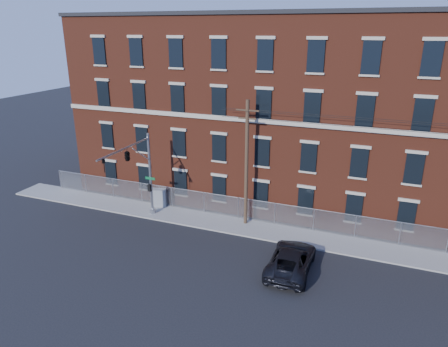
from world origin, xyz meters
name	(u,v)px	position (x,y,z in m)	size (l,w,h in m)	color
ground	(193,252)	(0.00, 0.00, 0.00)	(140.00, 140.00, 0.00)	black
sidewalk	(375,250)	(12.00, 5.00, 0.06)	(65.00, 3.00, 0.12)	#989590
mill_building	(391,115)	(12.00, 13.93, 8.15)	(55.30, 14.32, 16.30)	#612616
chain_link_fence	(377,230)	(12.00, 6.30, 1.06)	(59.06, 0.06, 1.85)	#A5A8AD
traffic_signal_mast	(133,162)	(-6.00, 2.18, 5.39)	(0.90, 6.75, 7.00)	#9EA0A5
utility_pole_near	(247,162)	(2.00, 5.60, 5.34)	(1.80, 0.28, 10.00)	#473423
pickup_truck	(291,260)	(6.93, 0.28, 0.79)	(2.62, 5.69, 1.58)	black
utility_cabinet	(159,198)	(-6.22, 6.00, 0.92)	(1.28, 0.64, 1.60)	gray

